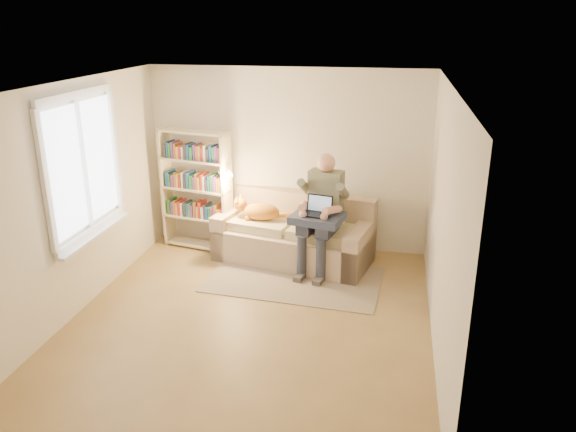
% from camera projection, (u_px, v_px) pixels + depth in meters
% --- Properties ---
extents(floor, '(4.50, 4.50, 0.00)m').
position_uv_depth(floor, '(251.00, 319.00, 6.36)').
color(floor, olive).
rests_on(floor, ground).
extents(ceiling, '(4.00, 4.50, 0.02)m').
position_uv_depth(ceiling, '(245.00, 85.00, 5.49)').
color(ceiling, white).
rests_on(ceiling, wall_back).
extents(wall_left, '(0.02, 4.50, 2.60)m').
position_uv_depth(wall_left, '(75.00, 200.00, 6.28)').
color(wall_left, silver).
rests_on(wall_left, floor).
extents(wall_right, '(0.02, 4.50, 2.60)m').
position_uv_depth(wall_right, '(443.00, 223.00, 5.57)').
color(wall_right, silver).
rests_on(wall_right, floor).
extents(wall_back, '(4.00, 0.02, 2.60)m').
position_uv_depth(wall_back, '(288.00, 160.00, 8.01)').
color(wall_back, silver).
rests_on(wall_back, floor).
extents(wall_front, '(4.00, 0.02, 2.60)m').
position_uv_depth(wall_front, '(165.00, 316.00, 3.85)').
color(wall_front, silver).
rests_on(wall_front, floor).
extents(window, '(0.12, 1.52, 1.69)m').
position_uv_depth(window, '(88.00, 188.00, 6.43)').
color(window, white).
rests_on(window, wall_left).
extents(sofa, '(2.27, 1.37, 0.90)m').
position_uv_depth(sofa, '(294.00, 237.00, 7.83)').
color(sofa, tan).
rests_on(sofa, floor).
extents(person, '(0.57, 0.77, 1.57)m').
position_uv_depth(person, '(322.00, 207.00, 7.35)').
color(person, slate).
rests_on(person, sofa).
extents(cat, '(0.80, 0.38, 0.29)m').
position_uv_depth(cat, '(256.00, 211.00, 7.78)').
color(cat, orange).
rests_on(cat, sofa).
extents(blanket, '(0.74, 0.65, 0.10)m').
position_uv_depth(blanket, '(321.00, 219.00, 7.22)').
color(blanket, '#2D364F').
rests_on(blanket, person).
extents(laptop, '(0.39, 0.34, 0.30)m').
position_uv_depth(laptop, '(321.00, 210.00, 7.20)').
color(laptop, black).
rests_on(laptop, blanket).
extents(bookshelf, '(1.15, 0.55, 1.76)m').
position_uv_depth(bookshelf, '(196.00, 184.00, 8.02)').
color(bookshelf, beige).
rests_on(bookshelf, floor).
extents(rug, '(2.31, 1.48, 0.01)m').
position_uv_depth(rug, '(294.00, 280.00, 7.30)').
color(rug, gray).
rests_on(rug, floor).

